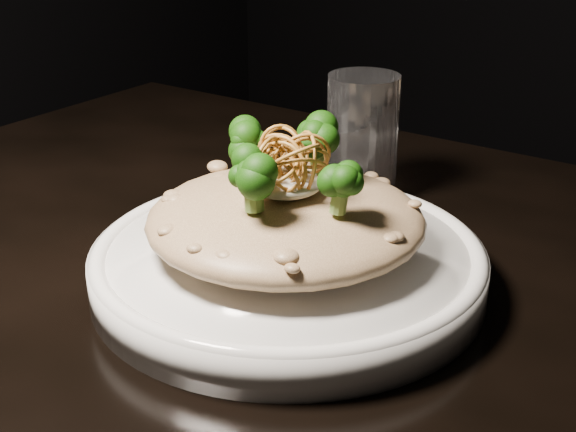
# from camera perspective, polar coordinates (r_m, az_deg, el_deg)

# --- Properties ---
(table) EXTENTS (1.10, 0.80, 0.75)m
(table) POSITION_cam_1_polar(r_m,az_deg,el_deg) (0.59, 3.07, -14.25)
(table) COLOR black
(table) RESTS_ON ground
(plate) EXTENTS (0.28, 0.28, 0.03)m
(plate) POSITION_cam_1_polar(r_m,az_deg,el_deg) (0.58, 0.00, -3.63)
(plate) COLOR white
(plate) RESTS_ON table
(risotto) EXTENTS (0.20, 0.20, 0.04)m
(risotto) POSITION_cam_1_polar(r_m,az_deg,el_deg) (0.57, -0.17, -0.23)
(risotto) COLOR brown
(risotto) RESTS_ON plate
(broccoli) EXTENTS (0.12, 0.12, 0.04)m
(broccoli) POSITION_cam_1_polar(r_m,az_deg,el_deg) (0.55, 0.57, 3.79)
(broccoli) COLOR black
(broccoli) RESTS_ON risotto
(cheese) EXTENTS (0.05, 0.05, 0.01)m
(cheese) POSITION_cam_1_polar(r_m,az_deg,el_deg) (0.55, -0.21, 2.35)
(cheese) COLOR white
(cheese) RESTS_ON risotto
(shallots) EXTENTS (0.06, 0.06, 0.04)m
(shallots) POSITION_cam_1_polar(r_m,az_deg,el_deg) (0.54, -0.19, 4.78)
(shallots) COLOR brown
(shallots) RESTS_ON cheese
(drinking_glass) EXTENTS (0.07, 0.07, 0.11)m
(drinking_glass) POSITION_cam_1_polar(r_m,az_deg,el_deg) (0.73, 5.29, 5.61)
(drinking_glass) COLOR silver
(drinking_glass) RESTS_ON table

